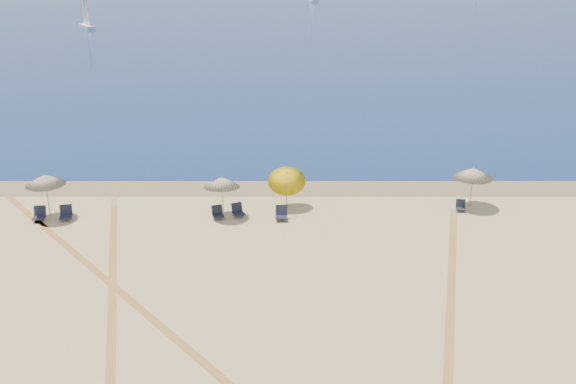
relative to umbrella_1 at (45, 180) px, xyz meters
name	(u,v)px	position (x,y,z in m)	size (l,w,h in m)	color
wet_sand	(288,187)	(12.58, 4.31, -2.11)	(500.00, 500.00, 0.00)	olive
umbrella_1	(45,180)	(0.00, 0.00, 0.00)	(2.01, 2.01, 2.46)	gray
umbrella_2	(222,182)	(9.14, 0.17, -0.19)	(1.88, 1.92, 2.29)	gray
umbrella_3	(287,178)	(12.51, 1.23, -0.35)	(2.04, 2.05, 2.52)	gray
umbrella_4	(473,173)	(22.58, 1.43, -0.15)	(2.10, 2.10, 2.30)	gray
chair_2	(39,214)	(-0.41, -0.38, -1.79)	(0.67, 0.77, 0.74)	black
chair_3	(66,213)	(0.94, -0.26, -1.79)	(0.74, 0.82, 0.74)	black
chair_4	(218,213)	(8.88, -0.14, -1.82)	(0.73, 0.79, 0.68)	black
chair_5	(238,211)	(9.92, 0.14, -1.81)	(0.79, 0.85, 0.69)	black
chair_6	(281,214)	(12.24, -0.29, -1.79)	(0.62, 0.72, 0.74)	black
chair_7	(461,206)	(21.92, 0.87, -1.86)	(0.57, 0.64, 0.59)	black
sailboat_1	(86,14)	(-18.99, 72.92, 0.00)	(3.51, 4.61, 6.99)	white
tire_tracks	(216,333)	(9.88, -10.73, -2.11)	(49.88, 43.17, 0.00)	tan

